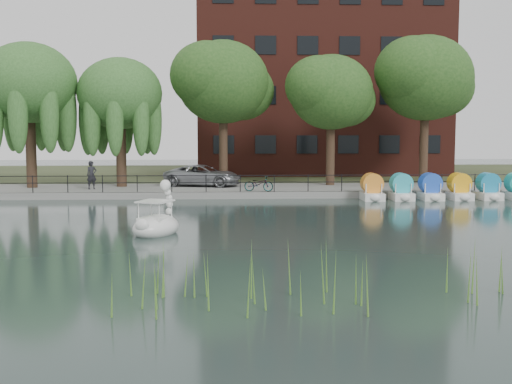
{
  "coord_description": "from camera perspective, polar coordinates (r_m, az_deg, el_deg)",
  "views": [
    {
      "loc": [
        -0.8,
        -24.18,
        4.12
      ],
      "look_at": [
        0.5,
        4.0,
        1.3
      ],
      "focal_mm": 45.0,
      "sensor_mm": 36.0,
      "label": 1
    }
  ],
  "objects": [
    {
      "name": "pedestrian",
      "position": [
        40.32,
        -14.4,
        1.65
      ],
      "size": [
        0.86,
        0.8,
        1.98
      ],
      "primitive_type": "imported",
      "rotation": [
        0.0,
        0.0,
        0.58
      ],
      "color": "black",
      "rests_on": "promenade"
    },
    {
      "name": "broadleaf_right",
      "position": [
        42.29,
        6.69,
        8.74
      ],
      "size": [
        5.4,
        5.4,
        8.32
      ],
      "color": "#473323",
      "rests_on": "promenade"
    },
    {
      "name": "willow_left",
      "position": [
        42.55,
        -19.55,
        9.09
      ],
      "size": [
        5.88,
        5.88,
        9.01
      ],
      "color": "#473323",
      "rests_on": "promenade"
    },
    {
      "name": "railing",
      "position": [
        37.55,
        -1.41,
        1.16
      ],
      "size": [
        32.0,
        0.05,
        1.0
      ],
      "color": "black",
      "rests_on": "promenade"
    },
    {
      "name": "pedal_boat_row",
      "position": [
        38.82,
        17.63,
        0.25
      ],
      "size": [
        11.35,
        1.7,
        1.4
      ],
      "color": "white",
      "rests_on": "ground_plane"
    },
    {
      "name": "willow_mid",
      "position": [
        41.77,
        -12.0,
        8.51
      ],
      "size": [
        5.32,
        5.32,
        8.15
      ],
      "color": "#473323",
      "rests_on": "promenade"
    },
    {
      "name": "broadleaf_far",
      "position": [
        44.82,
        14.84,
        9.72
      ],
      "size": [
        6.3,
        6.3,
        9.71
      ],
      "color": "#473323",
      "rests_on": "promenade"
    },
    {
      "name": "kerb",
      "position": [
        37.44,
        -1.4,
        -0.3
      ],
      "size": [
        40.0,
        0.25,
        0.4
      ],
      "primitive_type": "cube",
      "color": "gray",
      "rests_on": "ground_plane"
    },
    {
      "name": "bicycle",
      "position": [
        37.75,
        0.24,
        0.82
      ],
      "size": [
        0.96,
        1.81,
        1.0
      ],
      "primitive_type": "imported",
      "rotation": [
        0.0,
        0.0,
        1.35
      ],
      "color": "gray",
      "rests_on": "promenade"
    },
    {
      "name": "reed_bank",
      "position": [
        15.35,
        8.02,
        -7.6
      ],
      "size": [
        24.0,
        2.4,
        1.2
      ],
      "color": "#669938",
      "rests_on": "ground_plane"
    },
    {
      "name": "swan_boat",
      "position": [
        25.33,
        -8.83,
        -2.68
      ],
      "size": [
        2.36,
        2.84,
        2.07
      ],
      "rotation": [
        0.0,
        0.0,
        -0.4
      ],
      "color": "white",
      "rests_on": "ground_plane"
    },
    {
      "name": "apartment_building",
      "position": [
        54.95,
        5.63,
        11.15
      ],
      "size": [
        20.0,
        10.07,
        18.0
      ],
      "color": "#4C1E16",
      "rests_on": "land_strip"
    },
    {
      "name": "ground_plane",
      "position": [
        24.54,
        -0.74,
        -3.96
      ],
      "size": [
        120.0,
        120.0,
        0.0
      ],
      "primitive_type": "plane",
      "color": "#30413E"
    },
    {
      "name": "land_strip",
      "position": [
        54.32,
        -1.79,
        1.55
      ],
      "size": [
        60.0,
        22.0,
        0.36
      ],
      "primitive_type": "cube",
      "color": "#47512D",
      "rests_on": "ground_plane"
    },
    {
      "name": "broadleaf_center",
      "position": [
        42.28,
        -2.95,
        9.69
      ],
      "size": [
        6.0,
        6.0,
        9.25
      ],
      "color": "#473323",
      "rests_on": "promenade"
    },
    {
      "name": "minivan",
      "position": [
        41.34,
        -4.73,
        1.62
      ],
      "size": [
        3.91,
        6.11,
        1.57
      ],
      "primitive_type": "imported",
      "rotation": [
        0.0,
        0.0,
        1.32
      ],
      "color": "gray",
      "rests_on": "promenade"
    },
    {
      "name": "promenade",
      "position": [
        40.37,
        -1.5,
        0.14
      ],
      "size": [
        40.0,
        6.0,
        0.4
      ],
      "primitive_type": "cube",
      "color": "gray",
      "rests_on": "ground_plane"
    }
  ]
}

